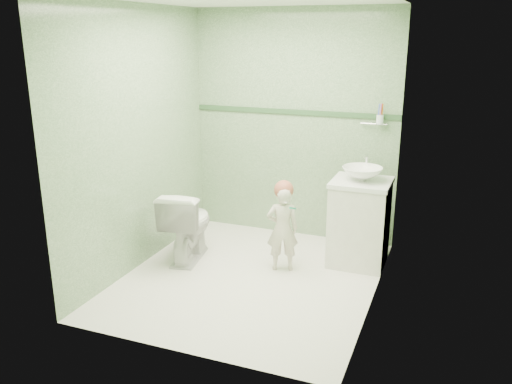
% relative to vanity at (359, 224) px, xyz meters
% --- Properties ---
extents(ground, '(2.50, 2.50, 0.00)m').
position_rel_vanity_xyz_m(ground, '(-0.84, -0.70, -0.40)').
color(ground, white).
rests_on(ground, ground).
extents(room_shell, '(2.50, 2.54, 2.40)m').
position_rel_vanity_xyz_m(room_shell, '(-0.84, -0.70, 0.80)').
color(room_shell, '#6B9066').
rests_on(room_shell, ground).
extents(trim_stripe, '(2.20, 0.02, 0.05)m').
position_rel_vanity_xyz_m(trim_stripe, '(-0.84, 0.54, 0.95)').
color(trim_stripe, '#315531').
rests_on(trim_stripe, room_shell).
extents(vanity, '(0.52, 0.50, 0.80)m').
position_rel_vanity_xyz_m(vanity, '(0.00, 0.00, 0.00)').
color(vanity, silver).
rests_on(vanity, ground).
extents(counter, '(0.54, 0.52, 0.04)m').
position_rel_vanity_xyz_m(counter, '(0.00, 0.00, 0.41)').
color(counter, white).
rests_on(counter, vanity).
extents(basin, '(0.37, 0.37, 0.13)m').
position_rel_vanity_xyz_m(basin, '(0.00, 0.00, 0.49)').
color(basin, white).
rests_on(basin, counter).
extents(faucet, '(0.03, 0.13, 0.18)m').
position_rel_vanity_xyz_m(faucet, '(0.00, 0.19, 0.57)').
color(faucet, silver).
rests_on(faucet, counter).
extents(cup_holder, '(0.26, 0.07, 0.21)m').
position_rel_vanity_xyz_m(cup_holder, '(0.05, 0.48, 0.93)').
color(cup_holder, silver).
rests_on(cup_holder, room_shell).
extents(toilet, '(0.51, 0.75, 0.71)m').
position_rel_vanity_xyz_m(toilet, '(-1.58, -0.49, -0.05)').
color(toilet, white).
rests_on(toilet, ground).
extents(toddler, '(0.35, 0.29, 0.81)m').
position_rel_vanity_xyz_m(toddler, '(-0.64, -0.40, 0.00)').
color(toddler, beige).
rests_on(toddler, ground).
extents(hair_cap, '(0.18, 0.18, 0.18)m').
position_rel_vanity_xyz_m(hair_cap, '(-0.64, -0.37, 0.37)').
color(hair_cap, '#A45540').
rests_on(hair_cap, toddler).
extents(teal_toothbrush, '(0.10, 0.14, 0.08)m').
position_rel_vanity_xyz_m(teal_toothbrush, '(-0.52, -0.49, 0.25)').
color(teal_toothbrush, '#129167').
rests_on(teal_toothbrush, toddler).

